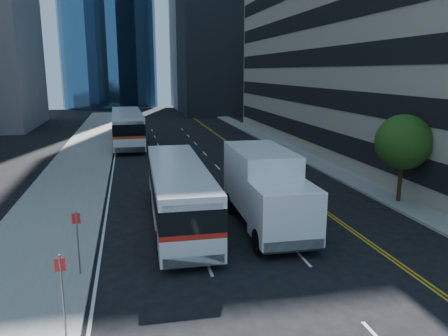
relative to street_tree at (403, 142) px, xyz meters
name	(u,v)px	position (x,y,z in m)	size (l,w,h in m)	color
ground	(309,280)	(-9.00, -8.00, -3.64)	(160.00, 160.00, 0.00)	black
sidewalk_west	(83,160)	(-19.50, 17.00, -3.57)	(5.00, 90.00, 0.15)	gray
sidewalk_east	(294,151)	(0.00, 17.00, -3.57)	(2.00, 90.00, 0.15)	gray
street_tree	(403,142)	(0.00, 0.00, 0.00)	(3.20, 3.20, 5.10)	#332114
bus_front	(178,192)	(-13.07, -0.78, -1.96)	(2.78, 11.96, 3.07)	white
bus_rear	(127,127)	(-15.60, 24.73, -1.73)	(3.31, 13.65, 3.50)	white
box_truck	(266,188)	(-8.90, -2.19, -1.64)	(2.90, 7.96, 3.79)	white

